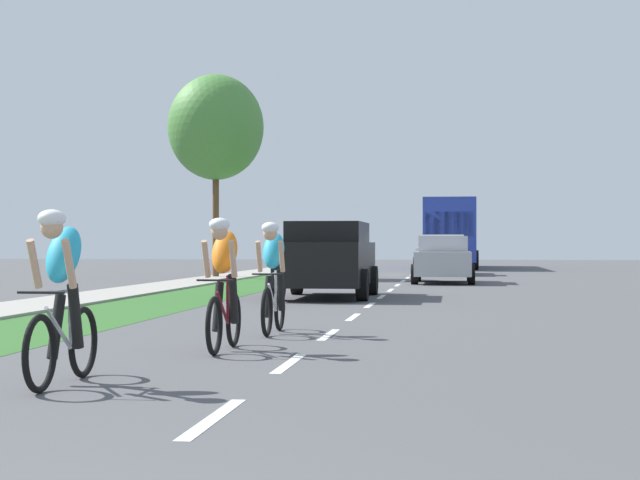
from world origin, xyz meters
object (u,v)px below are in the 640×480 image
Objects in this scene: cyclist_lead at (61,295)px; sedan_silver at (443,259)px; pickup_white at (442,254)px; bus_blue at (450,230)px; cyclist_trailing at (224,283)px; suv_black at (328,258)px; cyclist_distant at (273,277)px; street_tree_far at (216,128)px.

sedan_silver is at bearing 82.83° from cyclist_lead.
bus_blue is (0.29, 11.55, 1.15)m from pickup_white.
cyclist_trailing is 0.34× the size of pickup_white.
bus_blue is (3.27, 45.71, 1.17)m from cyclist_lead.
cyclist_lead is 0.37× the size of suv_black.
pickup_white is at bearing -91.45° from bus_blue.
street_tree_far reaches higher than cyclist_distant.
suv_black is (-0.27, 12.36, 0.14)m from cyclist_trailing.
bus_blue reaches higher than pickup_white.
cyclist_distant is 0.23× the size of street_tree_far.
cyclist_distant is 9.95m from suv_black.
bus_blue is (2.74, 30.26, 1.03)m from suv_black.
bus_blue reaches higher than sedan_silver.
cyclist_trailing is at bearing 75.57° from cyclist_lead.
pickup_white reaches higher than cyclist_trailing.
street_tree_far reaches higher than suv_black.
street_tree_far is at bearing 155.00° from sedan_silver.
cyclist_distant is at bearing -94.02° from pickup_white.
pickup_white is (2.97, 34.16, 0.02)m from cyclist_lead.
cyclist_trailing is 12.37m from suv_black.
bus_blue reaches higher than cyclist_distant.
cyclist_trailing is at bearing -93.32° from bus_blue.
street_tree_far is (-6.14, 25.86, 4.80)m from cyclist_trailing.
suv_black is (-0.44, 9.94, 0.14)m from cyclist_distant.
suv_black is 18.88m from pickup_white.
sedan_silver is (3.15, 24.99, -0.04)m from cyclist_lead.
street_tree_far reaches higher than cyclist_trailing.
pickup_white is at bearing 82.55° from suv_black.
suv_black is 0.92× the size of pickup_white.
suv_black is 0.62× the size of street_tree_far.
sedan_silver is at bearing 83.60° from cyclist_distant.
cyclist_trailing is 1.00× the size of cyclist_distant.
cyclist_trailing reaches higher than sedan_silver.
cyclist_lead is at bearing -104.43° from cyclist_trailing.
cyclist_distant is 19.60m from sedan_silver.
suv_black is at bearing -66.49° from street_tree_far.
cyclist_trailing is 2.43m from cyclist_distant.
cyclist_lead is 45.85m from bus_blue.
street_tree_far is at bearing -147.94° from pickup_white.
suv_black is at bearing 91.25° from cyclist_trailing.
pickup_white is (-0.17, 9.17, 0.06)m from sedan_silver.
sedan_silver is 10.55m from street_tree_far.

